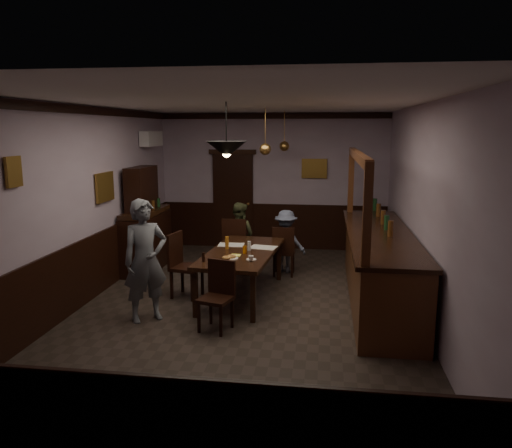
% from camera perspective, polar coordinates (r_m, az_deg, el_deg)
% --- Properties ---
extents(room, '(5.01, 8.01, 3.01)m').
position_cam_1_polar(room, '(7.15, -1.34, 1.61)').
color(room, '#2D2621').
rests_on(room, ground).
extents(dining_table, '(1.18, 2.28, 0.75)m').
position_cam_1_polar(dining_table, '(7.89, -1.64, -3.55)').
color(dining_table, black).
rests_on(dining_table, ground).
extents(chair_far_left, '(0.46, 0.46, 1.04)m').
position_cam_1_polar(chair_far_left, '(9.22, -2.36, -2.20)').
color(chair_far_left, black).
rests_on(chair_far_left, ground).
extents(chair_far_right, '(0.40, 0.40, 0.92)m').
position_cam_1_polar(chair_far_right, '(9.05, 3.17, -2.87)').
color(chair_far_right, black).
rests_on(chair_far_right, ground).
extents(chair_near, '(0.50, 0.50, 0.93)m').
position_cam_1_polar(chair_near, '(6.71, -4.35, -7.75)').
color(chair_near, black).
rests_on(chair_near, ground).
extents(chair_side, '(0.53, 0.53, 1.03)m').
position_cam_1_polar(chair_side, '(8.03, -8.47, -4.32)').
color(chair_side, black).
rests_on(chair_side, ground).
extents(person_standing, '(0.74, 0.71, 1.71)m').
position_cam_1_polar(person_standing, '(7.06, -12.52, -4.11)').
color(person_standing, slate).
rests_on(person_standing, ground).
extents(person_seated_left, '(0.76, 0.68, 1.29)m').
position_cam_1_polar(person_seated_left, '(9.47, -1.95, -1.37)').
color(person_seated_left, '#505734').
rests_on(person_seated_left, ground).
extents(person_seated_right, '(0.86, 0.67, 1.17)m').
position_cam_1_polar(person_seated_right, '(9.30, 3.43, -1.98)').
color(person_seated_right, slate).
rests_on(person_seated_right, ground).
extents(newspaper_left, '(0.44, 0.32, 0.01)m').
position_cam_1_polar(newspaper_left, '(8.28, -2.86, -2.39)').
color(newspaper_left, silver).
rests_on(newspaper_left, dining_table).
extents(newspaper_right, '(0.47, 0.37, 0.01)m').
position_cam_1_polar(newspaper_right, '(8.09, 0.83, -2.69)').
color(newspaper_right, silver).
rests_on(newspaper_right, dining_table).
extents(napkin, '(0.16, 0.16, 0.00)m').
position_cam_1_polar(napkin, '(7.61, -2.33, -3.57)').
color(napkin, '#F7F45B').
rests_on(napkin, dining_table).
extents(saucer, '(0.15, 0.15, 0.01)m').
position_cam_1_polar(saucer, '(7.34, -0.54, -4.08)').
color(saucer, white).
rests_on(saucer, dining_table).
extents(coffee_cup, '(0.09, 0.09, 0.07)m').
position_cam_1_polar(coffee_cup, '(7.24, -0.57, -3.92)').
color(coffee_cup, white).
rests_on(coffee_cup, saucer).
extents(pastry_plate, '(0.22, 0.22, 0.01)m').
position_cam_1_polar(pastry_plate, '(7.40, -2.90, -3.94)').
color(pastry_plate, white).
rests_on(pastry_plate, dining_table).
extents(pastry_ring_a, '(0.13, 0.13, 0.04)m').
position_cam_1_polar(pastry_ring_a, '(7.33, -3.39, -3.87)').
color(pastry_ring_a, '#C68C47').
rests_on(pastry_ring_a, pastry_plate).
extents(pastry_ring_b, '(0.13, 0.13, 0.04)m').
position_cam_1_polar(pastry_ring_b, '(7.41, -2.80, -3.71)').
color(pastry_ring_b, '#C68C47').
rests_on(pastry_ring_b, pastry_plate).
extents(soda_can, '(0.07, 0.07, 0.12)m').
position_cam_1_polar(soda_can, '(7.70, -1.30, -2.95)').
color(soda_can, orange).
rests_on(soda_can, dining_table).
extents(beer_glass, '(0.06, 0.06, 0.20)m').
position_cam_1_polar(beer_glass, '(8.00, -3.34, -2.15)').
color(beer_glass, '#BF721E').
rests_on(beer_glass, dining_table).
extents(water_glass, '(0.06, 0.06, 0.15)m').
position_cam_1_polar(water_glass, '(7.88, -0.79, -2.52)').
color(water_glass, silver).
rests_on(water_glass, dining_table).
extents(pepper_mill, '(0.04, 0.04, 0.14)m').
position_cam_1_polar(pepper_mill, '(7.25, -6.02, -3.79)').
color(pepper_mill, black).
rests_on(pepper_mill, dining_table).
extents(sideboard, '(0.53, 1.48, 1.96)m').
position_cam_1_polar(sideboard, '(9.65, -12.54, -0.56)').
color(sideboard, black).
rests_on(sideboard, ground).
extents(bar_counter, '(0.96, 4.11, 2.31)m').
position_cam_1_polar(bar_counter, '(7.93, 13.87, -4.55)').
color(bar_counter, '#552D16').
rests_on(bar_counter, ground).
extents(door_back, '(0.90, 0.06, 2.10)m').
position_cam_1_polar(door_back, '(11.22, -2.64, 2.62)').
color(door_back, black).
rests_on(door_back, ground).
extents(ac_unit, '(0.20, 0.85, 0.30)m').
position_cam_1_polar(ac_unit, '(10.47, -11.88, 9.52)').
color(ac_unit, white).
rests_on(ac_unit, ground).
extents(picture_left_small, '(0.04, 0.28, 0.36)m').
position_cam_1_polar(picture_left_small, '(6.48, -25.98, 5.39)').
color(picture_left_small, olive).
rests_on(picture_left_small, ground).
extents(picture_left_large, '(0.04, 0.62, 0.48)m').
position_cam_1_polar(picture_left_large, '(8.61, -16.89, 4.06)').
color(picture_left_large, olive).
rests_on(picture_left_large, ground).
extents(picture_back, '(0.55, 0.04, 0.42)m').
position_cam_1_polar(picture_back, '(10.96, 6.69, 6.32)').
color(picture_back, olive).
rests_on(picture_back, ground).
extents(pendant_iron, '(0.56, 0.56, 0.74)m').
position_cam_1_polar(pendant_iron, '(6.88, -3.39, 8.52)').
color(pendant_iron, black).
rests_on(pendant_iron, ground).
extents(pendant_brass_mid, '(0.20, 0.20, 0.81)m').
position_cam_1_polar(pendant_brass_mid, '(8.68, 1.06, 8.53)').
color(pendant_brass_mid, '#BF8C3F').
rests_on(pendant_brass_mid, ground).
extents(pendant_brass_far, '(0.20, 0.20, 0.81)m').
position_cam_1_polar(pendant_brass_far, '(10.23, 3.25, 8.85)').
color(pendant_brass_far, '#BF8C3F').
rests_on(pendant_brass_far, ground).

